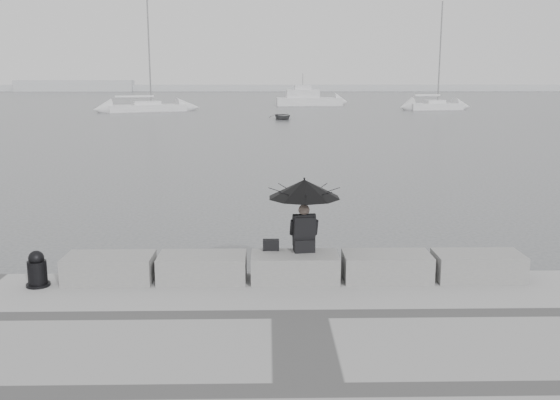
{
  "coord_description": "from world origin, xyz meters",
  "views": [
    {
      "loc": [
        -0.49,
        -11.45,
        4.24
      ],
      "look_at": [
        -0.2,
        3.0,
        1.32
      ],
      "focal_mm": 40.0,
      "sensor_mm": 36.0,
      "label": 1
    }
  ],
  "objects_px": {
    "mooring_bollard": "(37,271)",
    "sailboat_left": "(147,107)",
    "motor_cruiser": "(309,99)",
    "dinghy": "(282,116)",
    "sailboat_right": "(434,105)",
    "seated_person": "(304,196)"
  },
  "relations": [
    {
      "from": "mooring_bollard",
      "to": "sailboat_left",
      "type": "height_order",
      "value": "sailboat_left"
    },
    {
      "from": "sailboat_left",
      "to": "dinghy",
      "type": "distance_m",
      "value": 20.3
    },
    {
      "from": "mooring_bollard",
      "to": "motor_cruiser",
      "type": "height_order",
      "value": "motor_cruiser"
    },
    {
      "from": "sailboat_right",
      "to": "motor_cruiser",
      "type": "height_order",
      "value": "sailboat_right"
    },
    {
      "from": "sailboat_left",
      "to": "dinghy",
      "type": "bearing_deg",
      "value": -63.74
    },
    {
      "from": "mooring_bollard",
      "to": "sailboat_left",
      "type": "bearing_deg",
      "value": 99.0
    },
    {
      "from": "sailboat_right",
      "to": "seated_person",
      "type": "bearing_deg",
      "value": -117.67
    },
    {
      "from": "seated_person",
      "to": "sailboat_right",
      "type": "relative_size",
      "value": 0.11
    },
    {
      "from": "mooring_bollard",
      "to": "sailboat_right",
      "type": "distance_m",
      "value": 70.29
    },
    {
      "from": "sailboat_left",
      "to": "dinghy",
      "type": "relative_size",
      "value": 3.79
    },
    {
      "from": "seated_person",
      "to": "motor_cruiser",
      "type": "distance_m",
      "value": 76.3
    },
    {
      "from": "seated_person",
      "to": "mooring_bollard",
      "type": "xyz_separation_m",
      "value": [
        -4.8,
        -0.47,
        -1.26
      ]
    },
    {
      "from": "seated_person",
      "to": "mooring_bollard",
      "type": "bearing_deg",
      "value": 177.98
    },
    {
      "from": "mooring_bollard",
      "to": "motor_cruiser",
      "type": "distance_m",
      "value": 77.24
    },
    {
      "from": "mooring_bollard",
      "to": "dinghy",
      "type": "relative_size",
      "value": 0.2
    },
    {
      "from": "mooring_bollard",
      "to": "dinghy",
      "type": "xyz_separation_m",
      "value": [
        5.57,
        49.76,
        -0.49
      ]
    },
    {
      "from": "seated_person",
      "to": "sailboat_right",
      "type": "xyz_separation_m",
      "value": [
        19.78,
        65.38,
        -1.5
      ]
    },
    {
      "from": "sailboat_left",
      "to": "motor_cruiser",
      "type": "xyz_separation_m",
      "value": [
        19.88,
        13.76,
        0.38
      ]
    },
    {
      "from": "mooring_bollard",
      "to": "sailboat_left",
      "type": "distance_m",
      "value": 63.62
    },
    {
      "from": "sailboat_left",
      "to": "motor_cruiser",
      "type": "distance_m",
      "value": 24.18
    },
    {
      "from": "motor_cruiser",
      "to": "dinghy",
      "type": "bearing_deg",
      "value": -102.04
    },
    {
      "from": "sailboat_left",
      "to": "motor_cruiser",
      "type": "relative_size",
      "value": 1.42
    }
  ]
}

